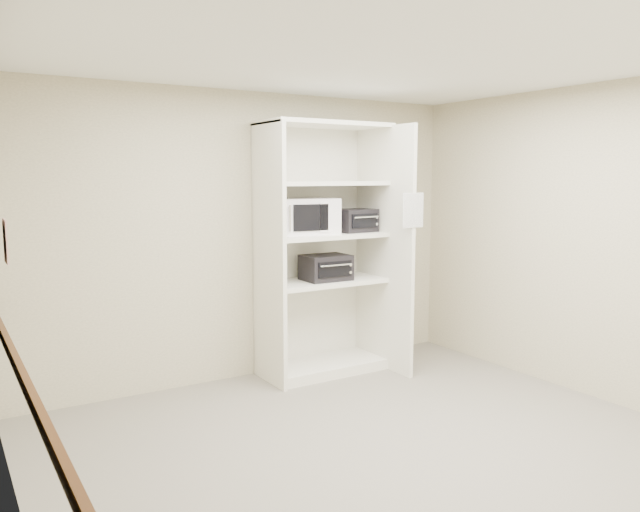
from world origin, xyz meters
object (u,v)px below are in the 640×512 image
microwave (305,216)px  toaster_oven_lower (326,268)px  shelving_unit (328,258)px  toaster_oven_upper (354,220)px

microwave → toaster_oven_lower: bearing=-18.7°
shelving_unit → toaster_oven_upper: 0.47m
shelving_unit → microwave: bearing=167.6°
microwave → shelving_unit: bearing=-6.1°
microwave → toaster_oven_lower: microwave is taller
shelving_unit → toaster_oven_lower: (-0.04, -0.04, -0.09)m
microwave → toaster_oven_upper: size_ratio=1.44×
toaster_oven_upper → shelving_unit: bearing=171.8°
toaster_oven_lower → microwave: bearing=156.2°
toaster_oven_upper → toaster_oven_lower: (-0.35, -0.02, -0.44)m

